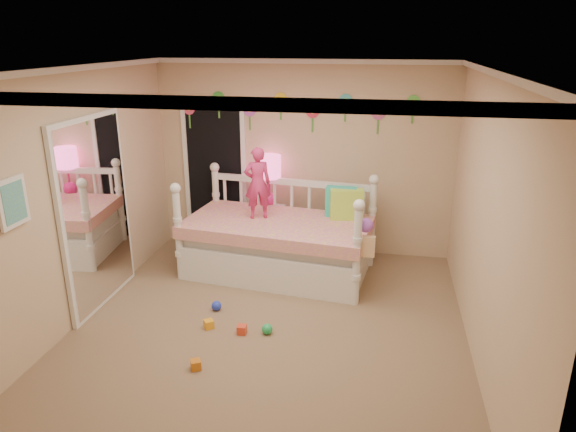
% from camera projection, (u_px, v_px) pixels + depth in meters
% --- Properties ---
extents(floor, '(4.00, 4.50, 0.01)m').
position_uv_depth(floor, '(268.00, 330.00, 5.34)').
color(floor, '#7F684C').
rests_on(floor, ground).
extents(ceiling, '(4.00, 4.50, 0.01)m').
position_uv_depth(ceiling, '(264.00, 69.00, 4.49)').
color(ceiling, white).
rests_on(ceiling, floor).
extents(back_wall, '(4.00, 0.01, 2.60)m').
position_uv_depth(back_wall, '(303.00, 159.00, 7.00)').
color(back_wall, tan).
rests_on(back_wall, floor).
extents(left_wall, '(0.01, 4.50, 2.60)m').
position_uv_depth(left_wall, '(74.00, 199.00, 5.26)').
color(left_wall, tan).
rests_on(left_wall, floor).
extents(right_wall, '(0.01, 4.50, 2.60)m').
position_uv_depth(right_wall, '(487.00, 224.00, 4.57)').
color(right_wall, tan).
rests_on(right_wall, floor).
extents(crown_molding, '(4.00, 4.50, 0.06)m').
position_uv_depth(crown_molding, '(264.00, 72.00, 4.50)').
color(crown_molding, white).
rests_on(crown_molding, ceiling).
extents(daybed, '(2.45, 1.51, 1.26)m').
position_uv_depth(daybed, '(278.00, 226.00, 6.47)').
color(daybed, white).
rests_on(daybed, floor).
extents(pillow_turquoise, '(0.39, 0.15, 0.38)m').
position_uv_depth(pillow_turquoise, '(341.00, 202.00, 6.54)').
color(pillow_turquoise, '#28CCB1').
rests_on(pillow_turquoise, daybed).
extents(pillow_lime, '(0.42, 0.22, 0.38)m').
position_uv_depth(pillow_lime, '(347.00, 204.00, 6.44)').
color(pillow_lime, '#B2E546').
rests_on(pillow_lime, daybed).
extents(child, '(0.39, 0.32, 0.90)m').
position_uv_depth(child, '(258.00, 183.00, 6.40)').
color(child, '#D22F6E').
rests_on(child, daybed).
extents(nightstand, '(0.42, 0.34, 0.66)m').
position_uv_depth(nightstand, '(270.00, 229.00, 7.23)').
color(nightstand, white).
rests_on(nightstand, floor).
extents(table_lamp, '(0.32, 0.32, 0.71)m').
position_uv_depth(table_lamp, '(269.00, 173.00, 6.97)').
color(table_lamp, '#D41C7B').
rests_on(table_lamp, nightstand).
extents(closet_doorway, '(0.90, 0.04, 2.07)m').
position_uv_depth(closet_doorway, '(215.00, 174.00, 7.29)').
color(closet_doorway, black).
rests_on(closet_doorway, back_wall).
extents(flower_decals, '(3.40, 0.02, 0.50)m').
position_uv_depth(flower_decals, '(297.00, 111.00, 6.80)').
color(flower_decals, '#B2668C').
rests_on(flower_decals, back_wall).
extents(mirror_closet, '(0.07, 1.30, 2.10)m').
position_uv_depth(mirror_closet, '(96.00, 214.00, 5.61)').
color(mirror_closet, white).
rests_on(mirror_closet, left_wall).
extents(wall_picture, '(0.05, 0.34, 0.42)m').
position_uv_depth(wall_picture, '(12.00, 202.00, 4.33)').
color(wall_picture, white).
rests_on(wall_picture, left_wall).
extents(hanging_bag, '(0.20, 0.16, 0.36)m').
position_uv_depth(hanging_bag, '(365.00, 239.00, 5.68)').
color(hanging_bag, beige).
rests_on(hanging_bag, daybed).
extents(toy_scatter, '(1.08, 1.45, 0.11)m').
position_uv_depth(toy_scatter, '(225.00, 338.00, 5.09)').
color(toy_scatter, '#996666').
rests_on(toy_scatter, floor).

